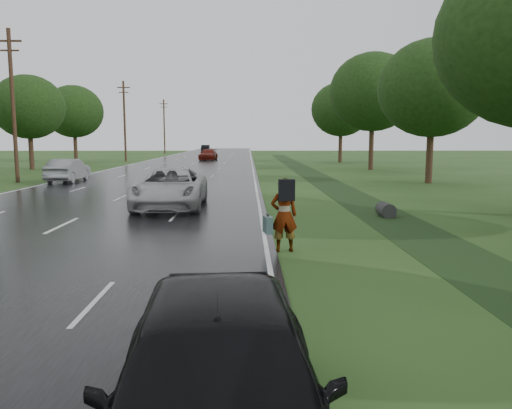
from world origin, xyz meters
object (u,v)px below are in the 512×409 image
Objects in this scene: pedestrian at (283,214)px; silver_sedan at (68,170)px; white_pickup at (171,188)px; dark_sedan at (218,384)px.

pedestrian reaches higher than silver_sedan.
pedestrian is 0.32× the size of white_pickup.
pedestrian is 9.16m from white_pickup.
white_pickup is (-4.18, 8.16, -0.13)m from pedestrian.
white_pickup is 17.18m from dark_sedan.
pedestrian is 0.40× the size of dark_sedan.
silver_sedan is (-8.80, 12.69, -0.06)m from white_pickup.
white_pickup is at bearing 124.55° from silver_sedan.
pedestrian reaches higher than white_pickup.
dark_sedan is (3.00, -16.91, -0.01)m from white_pickup.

